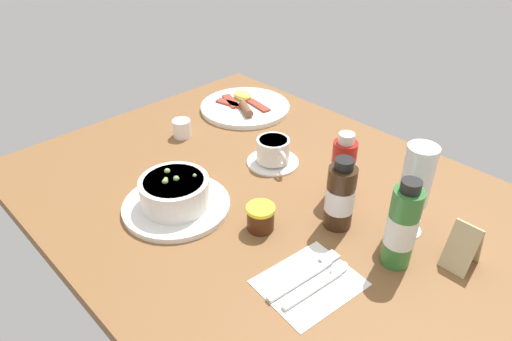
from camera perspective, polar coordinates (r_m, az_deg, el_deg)
The scene contains 12 objects.
ground_plane at distance 100.59cm, azimuth 1.07°, elevation -3.49°, with size 110.00×84.00×3.00cm, color brown.
porridge_bowl at distance 94.96cm, azimuth -9.96°, elevation -3.00°, with size 22.08×22.08×7.71cm.
cutlery_setting at distance 80.94cm, azimuth 6.88°, elevation -13.41°, with size 15.19×17.69×0.90cm.
coffee_cup at distance 108.13cm, azimuth 2.13°, elevation 2.27°, with size 12.57×12.33×6.33cm.
creamer_jug at distance 121.21cm, azimuth -9.18°, elevation 5.21°, with size 5.62×4.69×5.20cm.
wine_glass at distance 87.96cm, azimuth 19.24°, elevation -1.05°, with size 6.10×6.10×18.68cm.
jam_jar at distance 88.98cm, azimuth 0.57°, elevation -5.83°, with size 5.56×5.56×5.21cm.
sauce_bottle_brown at distance 88.80cm, azimuth 10.36°, elevation -3.17°, with size 5.60×5.60×15.05cm.
sauce_bottle_green at distance 82.43cm, azimuth 17.58°, elevation -6.67°, with size 5.31×5.31×17.45cm.
sauce_bottle_red at distance 96.76cm, azimuth 10.67°, elevation 0.19°, with size 5.12×5.12×15.06cm.
breakfast_plate at distance 134.48cm, azimuth -1.39°, elevation 7.93°, with size 25.64×25.64×3.70cm.
menu_card at distance 88.25cm, azimuth 24.34°, elevation -8.36°, with size 4.87×6.14×9.00cm.
Camera 1 is at (56.43, -57.04, 59.17)cm, focal length 32.35 mm.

